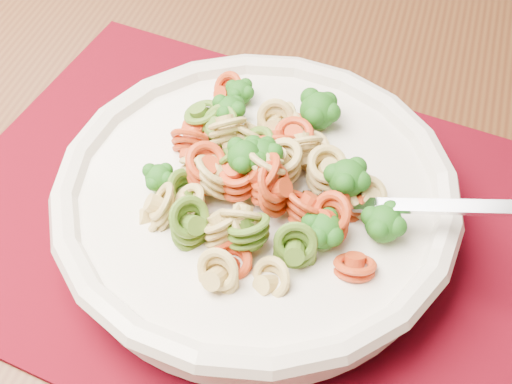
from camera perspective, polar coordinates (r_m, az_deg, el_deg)
The scene contains 5 objects.
dining_table at distance 0.64m, azimuth 0.71°, elevation -4.47°, with size 1.64×1.28×0.77m.
placemat at distance 0.53m, azimuth -1.54°, elevation -2.19°, with size 0.43×0.33×0.00m, color #52030F.
pasta_bowl at distance 0.50m, azimuth -0.00°, elevation -0.62°, with size 0.29×0.29×0.05m.
pasta_broccoli_heap at distance 0.49m, azimuth -0.00°, elevation 0.45°, with size 0.24×0.24×0.06m, color tan, non-canonical shape.
fork at distance 0.48m, azimuth 4.71°, elevation -0.92°, with size 0.19×0.02×0.01m, color silver, non-canonical shape.
Camera 1 is at (0.67, -0.32, 1.19)m, focal length 50.00 mm.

